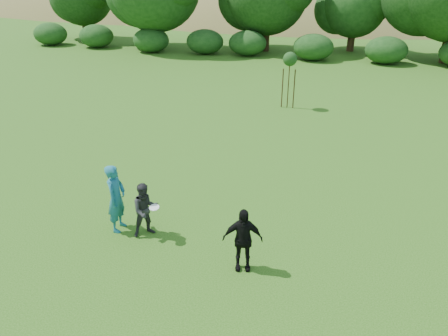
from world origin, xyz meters
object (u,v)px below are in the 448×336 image
at_px(player_teal, 116,198).
at_px(player_grey, 146,210).
at_px(player_black, 243,239).
at_px(sapling, 290,61).

xyz_separation_m(player_teal, player_grey, (0.88, -0.03, -0.20)).
bearing_deg(player_grey, player_black, -53.85).
height_order(player_black, sapling, sapling).
bearing_deg(player_black, player_grey, 151.63).
xyz_separation_m(player_teal, player_black, (3.75, -0.71, -0.16)).
distance_m(player_teal, player_grey, 0.90).
relative_size(player_teal, player_black, 1.19).
height_order(player_teal, sapling, sapling).
bearing_deg(player_teal, player_grey, -96.24).
bearing_deg(sapling, player_teal, -102.06).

